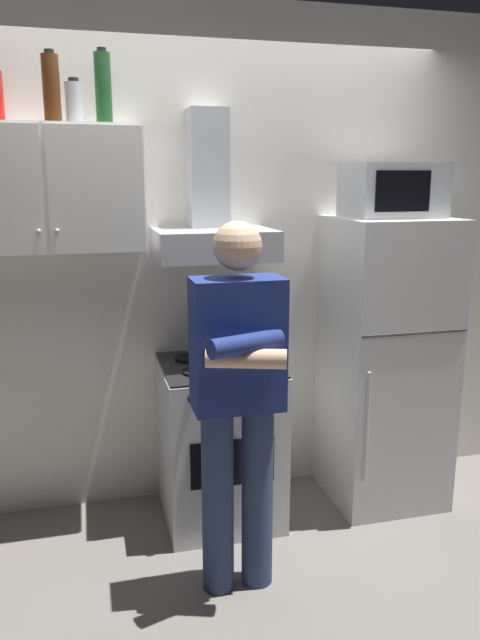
{
  "coord_description": "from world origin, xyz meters",
  "views": [
    {
      "loc": [
        -0.7,
        -2.75,
        1.81
      ],
      "look_at": [
        0.0,
        0.0,
        1.15
      ],
      "focal_mm": 34.61,
      "sensor_mm": 36.0,
      "label": 1
    }
  ],
  "objects_px": {
    "microwave": "(393,190)",
    "person_standing": "(238,397)",
    "bottle_wine_green": "(103,89)",
    "upper_cabinet": "(47,190)",
    "refrigerator": "(385,362)",
    "stove_oven": "(219,441)",
    "bottle_rum_dark": "(51,88)",
    "bottle_canister_steel": "(75,103)",
    "range_hood": "(212,219)"
  },
  "relations": [
    {
      "from": "person_standing",
      "to": "refrigerator",
      "type": "bearing_deg",
      "value": 31.23
    },
    {
      "from": "bottle_canister_steel",
      "to": "bottle_rum_dark",
      "type": "distance_m",
      "value": 0.12
    },
    {
      "from": "bottle_rum_dark",
      "to": "bottle_wine_green",
      "type": "distance_m",
      "value": 0.24
    },
    {
      "from": "range_hood",
      "to": "person_standing",
      "type": "relative_size",
      "value": 0.46
    },
    {
      "from": "bottle_canister_steel",
      "to": "bottle_rum_dark",
      "type": "relative_size",
      "value": 0.66
    },
    {
      "from": "upper_cabinet",
      "to": "range_hood",
      "type": "height_order",
      "value": "range_hood"
    },
    {
      "from": "range_hood",
      "to": "microwave",
      "type": "bearing_deg",
      "value": -6.46
    },
    {
      "from": "range_hood",
      "to": "person_standing",
      "type": "distance_m",
      "value": 1.01
    },
    {
      "from": "upper_cabinet",
      "to": "bottle_rum_dark",
      "type": "height_order",
      "value": "bottle_rum_dark"
    },
    {
      "from": "upper_cabinet",
      "to": "microwave",
      "type": "distance_m",
      "value": 1.75
    },
    {
      "from": "refrigerator",
      "to": "person_standing",
      "type": "relative_size",
      "value": 0.98
    },
    {
      "from": "stove_oven",
      "to": "bottle_canister_steel",
      "type": "xyz_separation_m",
      "value": [
        -0.65,
        0.14,
        1.71
      ]
    },
    {
      "from": "bottle_wine_green",
      "to": "refrigerator",
      "type": "bearing_deg",
      "value": -6.08
    },
    {
      "from": "bottle_canister_steel",
      "to": "bottle_rum_dark",
      "type": "xyz_separation_m",
      "value": [
        -0.1,
        -0.05,
        0.05
      ]
    },
    {
      "from": "stove_oven",
      "to": "bottle_canister_steel",
      "type": "height_order",
      "value": "bottle_canister_steel"
    },
    {
      "from": "range_hood",
      "to": "bottle_canister_steel",
      "type": "height_order",
      "value": "bottle_canister_steel"
    },
    {
      "from": "bottle_canister_steel",
      "to": "person_standing",
      "type": "bearing_deg",
      "value": -51.3
    },
    {
      "from": "range_hood",
      "to": "person_standing",
      "type": "bearing_deg",
      "value": -93.91
    },
    {
      "from": "range_hood",
      "to": "person_standing",
      "type": "height_order",
      "value": "range_hood"
    },
    {
      "from": "bottle_wine_green",
      "to": "microwave",
      "type": "bearing_deg",
      "value": -5.37
    },
    {
      "from": "person_standing",
      "to": "bottle_canister_steel",
      "type": "distance_m",
      "value": 1.57
    },
    {
      "from": "microwave",
      "to": "person_standing",
      "type": "bearing_deg",
      "value": -148.0
    },
    {
      "from": "microwave",
      "to": "bottle_wine_green",
      "type": "distance_m",
      "value": 1.55
    },
    {
      "from": "bottle_wine_green",
      "to": "stove_oven",
      "type": "bearing_deg",
      "value": -16.94
    },
    {
      "from": "person_standing",
      "to": "bottle_wine_green",
      "type": "distance_m",
      "value": 1.59
    },
    {
      "from": "upper_cabinet",
      "to": "bottle_canister_steel",
      "type": "relative_size",
      "value": 4.32
    },
    {
      "from": "upper_cabinet",
      "to": "range_hood",
      "type": "xyz_separation_m",
      "value": [
        0.8,
        0.0,
        -0.15
      ]
    },
    {
      "from": "refrigerator",
      "to": "person_standing",
      "type": "distance_m",
      "value": 1.17
    },
    {
      "from": "microwave",
      "to": "range_hood",
      "type": "bearing_deg",
      "value": 173.54
    },
    {
      "from": "refrigerator",
      "to": "bottle_rum_dark",
      "type": "xyz_separation_m",
      "value": [
        -1.7,
        0.09,
        1.4
      ]
    },
    {
      "from": "refrigerator",
      "to": "bottle_rum_dark",
      "type": "distance_m",
      "value": 2.21
    },
    {
      "from": "microwave",
      "to": "bottle_canister_steel",
      "type": "bearing_deg",
      "value": 175.55
    },
    {
      "from": "stove_oven",
      "to": "refrigerator",
      "type": "xyz_separation_m",
      "value": [
        0.95,
        0.0,
        0.37
      ]
    },
    {
      "from": "stove_oven",
      "to": "refrigerator",
      "type": "height_order",
      "value": "refrigerator"
    },
    {
      "from": "stove_oven",
      "to": "upper_cabinet",
      "type": "bearing_deg",
      "value": 171.1
    },
    {
      "from": "person_standing",
      "to": "microwave",
      "type": "bearing_deg",
      "value": 32.0
    },
    {
      "from": "refrigerator",
      "to": "bottle_wine_green",
      "type": "xyz_separation_m",
      "value": [
        -1.46,
        0.16,
        1.42
      ]
    },
    {
      "from": "bottle_canister_steel",
      "to": "refrigerator",
      "type": "bearing_deg",
      "value": -5.1
    },
    {
      "from": "refrigerator",
      "to": "bottle_rum_dark",
      "type": "bearing_deg",
      "value": 176.82
    },
    {
      "from": "stove_oven",
      "to": "refrigerator",
      "type": "bearing_deg",
      "value": 0.04
    },
    {
      "from": "range_hood",
      "to": "bottle_canister_steel",
      "type": "xyz_separation_m",
      "value": [
        -0.65,
        0.02,
        0.55
      ]
    },
    {
      "from": "bottle_canister_steel",
      "to": "bottle_rum_dark",
      "type": "height_order",
      "value": "bottle_rum_dark"
    },
    {
      "from": "bottle_wine_green",
      "to": "bottle_rum_dark",
      "type": "bearing_deg",
      "value": -165.28
    },
    {
      "from": "upper_cabinet",
      "to": "refrigerator",
      "type": "relative_size",
      "value": 0.56
    },
    {
      "from": "upper_cabinet",
      "to": "stove_oven",
      "type": "height_order",
      "value": "upper_cabinet"
    },
    {
      "from": "bottle_canister_steel",
      "to": "bottle_wine_green",
      "type": "height_order",
      "value": "bottle_wine_green"
    },
    {
      "from": "microwave",
      "to": "bottle_canister_steel",
      "type": "distance_m",
      "value": 1.66
    },
    {
      "from": "range_hood",
      "to": "refrigerator",
      "type": "bearing_deg",
      "value": -7.55
    },
    {
      "from": "range_hood",
      "to": "bottle_rum_dark",
      "type": "relative_size",
      "value": 2.36
    },
    {
      "from": "bottle_rum_dark",
      "to": "bottle_wine_green",
      "type": "bearing_deg",
      "value": 14.72
    }
  ]
}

